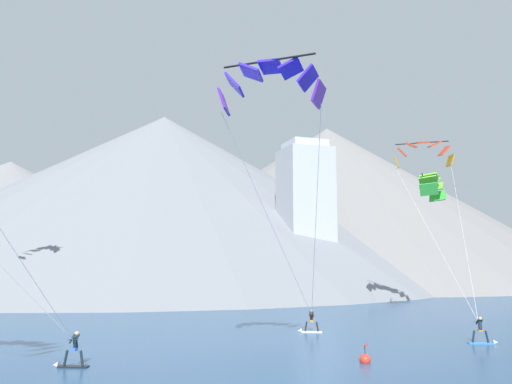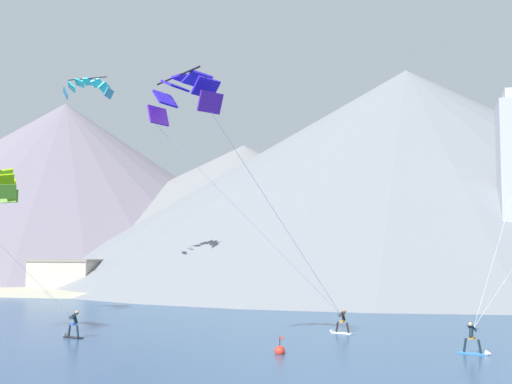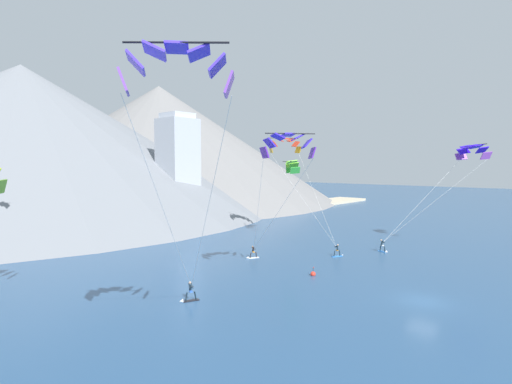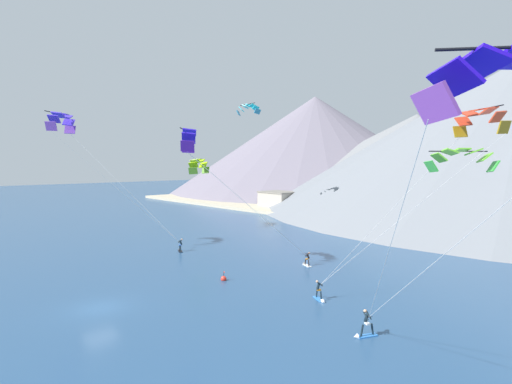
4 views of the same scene
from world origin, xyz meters
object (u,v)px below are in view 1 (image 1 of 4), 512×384
Objects in this scene: parafoil_kite_near_trail at (423,152)px; parafoil_kite_distant_high_outer at (431,184)px; kitesurfer_far_left at (70,356)px; kitesurfer_mid_center at (308,326)px; kitesurfer_near_trail at (484,336)px; race_marker_buoy at (365,360)px; parafoil_kite_mid_center at (271,83)px.

parafoil_kite_near_trail is 2.88× the size of parafoil_kite_distant_high_outer.
kitesurfer_far_left is at bearing -157.57° from parafoil_kite_near_trail.
kitesurfer_near_trail is at bearing -43.68° from kitesurfer_mid_center.
kitesurfer_far_left reaches higher than race_marker_buoy.
race_marker_buoy is (-16.03, -14.58, -11.73)m from parafoil_kite_distant_high_outer.
kitesurfer_mid_center is at bearing -158.08° from parafoil_kite_near_trail.
kitesurfer_near_trail is 17.73m from parafoil_kite_distant_high_outer.
kitesurfer_mid_center is 0.32× the size of parafoil_kite_distant_high_outer.
parafoil_kite_mid_center is at bearing -169.15° from kitesurfer_near_trail.
kitesurfer_mid_center is at bearing 136.32° from kitesurfer_near_trail.
kitesurfer_mid_center is 1.73× the size of race_marker_buoy.
kitesurfer_near_trail is 0.13× the size of parafoil_kite_mid_center.
kitesurfer_near_trail is at bearing -116.33° from parafoil_kite_near_trail.
kitesurfer_near_trail is at bearing -2.89° from kitesurfer_far_left.
parafoil_kite_near_trail is (15.07, 6.07, 14.84)m from kitesurfer_mid_center.
parafoil_kite_near_trail is 15.32× the size of race_marker_buoy.
kitesurfer_far_left is at bearing 177.11° from kitesurfer_near_trail.
kitesurfer_mid_center is at bearing 81.04° from race_marker_buoy.
parafoil_kite_distant_high_outer is at bearing -110.40° from parafoil_kite_near_trail.
parafoil_kite_near_trail is at bearing 22.43° from kitesurfer_far_left.
kitesurfer_far_left is 16.54m from parafoil_kite_mid_center.
parafoil_kite_near_trail reaches higher than race_marker_buoy.
kitesurfer_far_left is 14.52m from race_marker_buoy.
kitesurfer_far_left reaches higher than kitesurfer_near_trail.
kitesurfer_far_left is 1.72× the size of race_marker_buoy.
kitesurfer_far_left is at bearing -160.09° from parafoil_kite_distant_high_outer.
kitesurfer_near_trail is 0.99× the size of kitesurfer_mid_center.
parafoil_kite_distant_high_outer is 24.64m from race_marker_buoy.
parafoil_kite_mid_center is (8.90, -4.07, 13.34)m from kitesurfer_far_left.
parafoil_kite_mid_center is 13.38× the size of race_marker_buoy.
race_marker_buoy is at bearing -14.75° from kitesurfer_far_left.
parafoil_kite_near_trail reaches higher than parafoil_kite_distant_high_outer.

